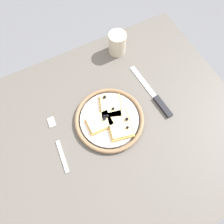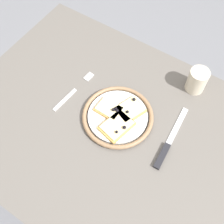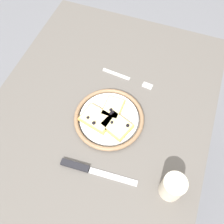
{
  "view_description": "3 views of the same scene",
  "coord_description": "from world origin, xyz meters",
  "px_view_note": "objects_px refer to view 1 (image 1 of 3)",
  "views": [
    {
      "loc": [
        -0.08,
        -0.21,
        1.4
      ],
      "look_at": [
        0.05,
        0.06,
        0.72
      ],
      "focal_mm": 35.28,
      "sensor_mm": 36.0,
      "label": 1
    },
    {
      "loc": [
        0.27,
        -0.35,
        1.53
      ],
      "look_at": [
        0.01,
        0.04,
        0.72
      ],
      "focal_mm": 45.13,
      "sensor_mm": 36.0,
      "label": 2
    },
    {
      "loc": [
        0.41,
        0.19,
        1.46
      ],
      "look_at": [
        0.01,
        0.04,
        0.72
      ],
      "focal_mm": 40.54,
      "sensor_mm": 36.0,
      "label": 3
    }
  ],
  "objects_px": {
    "dining_table": "(106,143)",
    "pizza_slice_near": "(100,122)",
    "pizza_slice_far": "(120,124)",
    "fork": "(58,143)",
    "knife": "(157,99)",
    "cup": "(117,43)",
    "pizza_slice_side": "(111,107)",
    "plate": "(109,119)"
  },
  "relations": [
    {
      "from": "dining_table",
      "to": "pizza_slice_far",
      "type": "bearing_deg",
      "value": 5.44
    },
    {
      "from": "knife",
      "to": "pizza_slice_side",
      "type": "bearing_deg",
      "value": 165.63
    },
    {
      "from": "dining_table",
      "to": "pizza_slice_side",
      "type": "bearing_deg",
      "value": 52.95
    },
    {
      "from": "pizza_slice_side",
      "to": "pizza_slice_far",
      "type": "bearing_deg",
      "value": -92.18
    },
    {
      "from": "dining_table",
      "to": "plate",
      "type": "distance_m",
      "value": 0.12
    },
    {
      "from": "pizza_slice_far",
      "to": "pizza_slice_side",
      "type": "bearing_deg",
      "value": 87.82
    },
    {
      "from": "pizza_slice_far",
      "to": "cup",
      "type": "height_order",
      "value": "cup"
    },
    {
      "from": "dining_table",
      "to": "knife",
      "type": "height_order",
      "value": "knife"
    },
    {
      "from": "pizza_slice_near",
      "to": "pizza_slice_far",
      "type": "distance_m",
      "value": 0.07
    },
    {
      "from": "plate",
      "to": "dining_table",
      "type": "bearing_deg",
      "value": -130.46
    },
    {
      "from": "pizza_slice_near",
      "to": "cup",
      "type": "distance_m",
      "value": 0.32
    },
    {
      "from": "pizza_slice_near",
      "to": "pizza_slice_side",
      "type": "distance_m",
      "value": 0.07
    },
    {
      "from": "fork",
      "to": "knife",
      "type": "bearing_deg",
      "value": -1.75
    },
    {
      "from": "knife",
      "to": "cup",
      "type": "relative_size",
      "value": 2.72
    },
    {
      "from": "pizza_slice_side",
      "to": "knife",
      "type": "height_order",
      "value": "pizza_slice_side"
    },
    {
      "from": "pizza_slice_near",
      "to": "fork",
      "type": "distance_m",
      "value": 0.15
    },
    {
      "from": "dining_table",
      "to": "fork",
      "type": "bearing_deg",
      "value": 163.06
    },
    {
      "from": "dining_table",
      "to": "pizza_slice_near",
      "type": "bearing_deg",
      "value": 89.2
    },
    {
      "from": "pizza_slice_near",
      "to": "knife",
      "type": "height_order",
      "value": "pizza_slice_near"
    },
    {
      "from": "plate",
      "to": "cup",
      "type": "height_order",
      "value": "cup"
    },
    {
      "from": "pizza_slice_side",
      "to": "cup",
      "type": "height_order",
      "value": "cup"
    },
    {
      "from": "cup",
      "to": "knife",
      "type": "bearing_deg",
      "value": -84.41
    },
    {
      "from": "plate",
      "to": "knife",
      "type": "xyz_separation_m",
      "value": [
        0.19,
        -0.01,
        -0.0
      ]
    },
    {
      "from": "pizza_slice_side",
      "to": "fork",
      "type": "relative_size",
      "value": 0.56
    },
    {
      "from": "pizza_slice_side",
      "to": "cup",
      "type": "relative_size",
      "value": 1.27
    },
    {
      "from": "fork",
      "to": "pizza_slice_side",
      "type": "bearing_deg",
      "value": 8.35
    },
    {
      "from": "dining_table",
      "to": "knife",
      "type": "distance_m",
      "value": 0.25
    },
    {
      "from": "dining_table",
      "to": "fork",
      "type": "xyz_separation_m",
      "value": [
        -0.15,
        0.05,
        0.1
      ]
    },
    {
      "from": "plate",
      "to": "pizza_slice_side",
      "type": "relative_size",
      "value": 2.11
    },
    {
      "from": "plate",
      "to": "fork",
      "type": "height_order",
      "value": "plate"
    },
    {
      "from": "pizza_slice_near",
      "to": "pizza_slice_side",
      "type": "xyz_separation_m",
      "value": [
        0.06,
        0.03,
        -0.0
      ]
    },
    {
      "from": "pizza_slice_near",
      "to": "pizza_slice_side",
      "type": "relative_size",
      "value": 0.78
    },
    {
      "from": "plate",
      "to": "pizza_slice_side",
      "type": "distance_m",
      "value": 0.04
    },
    {
      "from": "pizza_slice_near",
      "to": "knife",
      "type": "relative_size",
      "value": 0.36
    },
    {
      "from": "pizza_slice_near",
      "to": "knife",
      "type": "distance_m",
      "value": 0.22
    },
    {
      "from": "knife",
      "to": "pizza_slice_far",
      "type": "bearing_deg",
      "value": -170.01
    },
    {
      "from": "pizza_slice_far",
      "to": "knife",
      "type": "distance_m",
      "value": 0.17
    },
    {
      "from": "cup",
      "to": "pizza_slice_far",
      "type": "bearing_deg",
      "value": -116.35
    },
    {
      "from": "pizza_slice_side",
      "to": "cup",
      "type": "xyz_separation_m",
      "value": [
        0.14,
        0.21,
        0.02
      ]
    },
    {
      "from": "plate",
      "to": "pizza_slice_far",
      "type": "distance_m",
      "value": 0.04
    },
    {
      "from": "cup",
      "to": "pizza_slice_side",
      "type": "bearing_deg",
      "value": -122.93
    },
    {
      "from": "dining_table",
      "to": "cup",
      "type": "relative_size",
      "value": 10.87
    }
  ]
}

